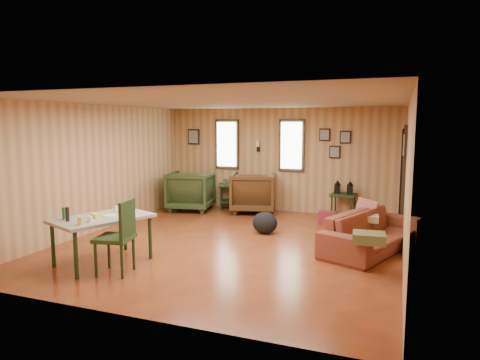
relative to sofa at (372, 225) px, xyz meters
The scene contains 11 objects.
room 2.26m from the sofa, behind, with size 5.54×6.04×2.44m.
sofa is the anchor object (origin of this frame).
recliner_brown 3.54m from the sofa, 141.79° to the left, with size 0.99×0.93×1.02m, color #452B14.
recliner_green 4.65m from the sofa, 155.98° to the left, with size 0.98×0.92×1.01m, color #2A3B1A.
end_table 4.20m from the sofa, 144.95° to the left, with size 0.73×0.70×0.73m.
side_table 2.38m from the sofa, 108.25° to the left, with size 0.54×0.54×0.83m.
cooler 1.92m from the sofa, 121.08° to the left, with size 0.37×0.27×0.25m.
backpack 1.99m from the sofa, 168.18° to the left, with size 0.52×0.42×0.41m.
sofa_pillows 0.38m from the sofa, 98.32° to the right, with size 0.60×1.87×0.38m.
dining_table 4.22m from the sofa, 150.70° to the right, with size 1.26×1.56×0.89m.
dining_chair 3.93m from the sofa, 143.26° to the right, with size 0.54×0.54×1.02m.
Camera 1 is at (2.65, -6.64, 2.04)m, focal length 32.00 mm.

